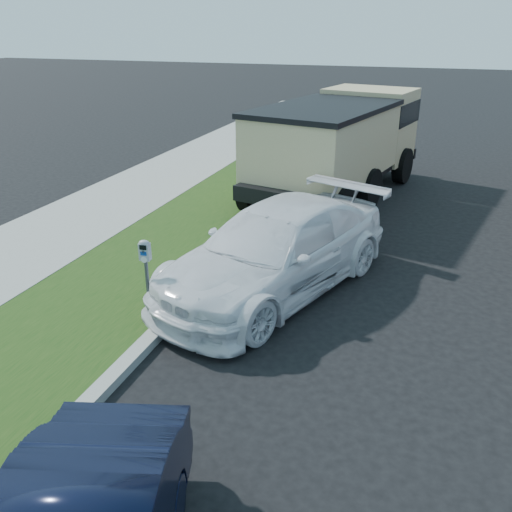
% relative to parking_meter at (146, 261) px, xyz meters
% --- Properties ---
extents(ground, '(120.00, 120.00, 0.00)m').
position_rel_parking_meter_xyz_m(ground, '(2.97, 0.04, -1.11)').
color(ground, black).
rests_on(ground, ground).
extents(streetside, '(6.12, 50.00, 0.15)m').
position_rel_parking_meter_xyz_m(streetside, '(-2.59, 2.04, -1.04)').
color(streetside, gray).
rests_on(streetside, ground).
extents(parking_meter, '(0.20, 0.15, 1.35)m').
position_rel_parking_meter_xyz_m(parking_meter, '(0.00, 0.00, 0.00)').
color(parking_meter, '#3F4247').
rests_on(parking_meter, ground).
extents(white_wagon, '(4.00, 5.99, 1.61)m').
position_rel_parking_meter_xyz_m(white_wagon, '(1.71, 1.93, -0.30)').
color(white_wagon, white).
rests_on(white_wagon, ground).
extents(dump_truck, '(4.15, 7.60, 2.82)m').
position_rel_parking_meter_xyz_m(dump_truck, '(1.59, 8.60, 0.48)').
color(dump_truck, black).
rests_on(dump_truck, ground).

